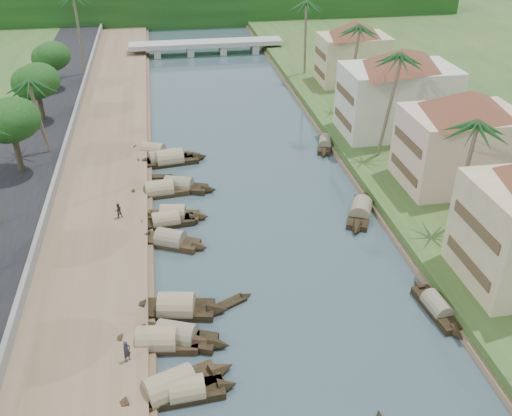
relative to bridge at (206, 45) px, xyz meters
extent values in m
plane|color=#33464D|center=(0.00, -72.00, -1.72)|extent=(220.00, 220.00, 0.00)
cube|color=brown|center=(-16.00, -52.00, -1.32)|extent=(10.00, 180.00, 0.80)
cube|color=#294E1F|center=(19.00, -52.00, -1.12)|extent=(16.00, 180.00, 1.20)
cube|color=black|center=(-24.50, -52.00, -1.02)|extent=(8.00, 180.00, 1.40)
cube|color=slate|center=(-20.20, -52.00, -0.37)|extent=(0.40, 180.00, 1.10)
cube|color=#14340E|center=(0.00, 23.00, 2.28)|extent=(120.00, 4.00, 8.00)
cube|color=#14340E|center=(0.00, 28.00, 2.28)|extent=(120.00, 4.00, 8.00)
cube|color=#14340E|center=(0.00, 33.00, 2.28)|extent=(120.00, 4.00, 8.00)
cube|color=#9A9B91|center=(0.00, 0.00, 0.28)|extent=(28.00, 4.00, 0.80)
cube|color=#9A9B91|center=(-9.00, 0.00, -0.82)|extent=(1.20, 3.50, 1.80)
cube|color=#9A9B91|center=(-3.00, 0.00, -0.82)|extent=(1.20, 3.50, 1.80)
cube|color=#9A9B91|center=(3.00, 0.00, -0.82)|extent=(1.20, 3.50, 1.80)
cube|color=#9A9B91|center=(9.00, 0.00, -0.82)|extent=(1.20, 3.50, 1.80)
cube|color=brown|center=(12.95, -74.00, 1.48)|extent=(0.10, 6.40, 0.90)
cube|color=brown|center=(12.95, -74.00, 4.68)|extent=(0.10, 6.40, 0.90)
cube|color=#D09F93|center=(20.00, -58.00, 3.23)|extent=(11.00, 8.00, 7.50)
pyramid|color=brown|center=(20.00, -58.00, 8.08)|extent=(14.11, 14.11, 2.20)
cube|color=brown|center=(14.45, -58.00, 1.35)|extent=(0.10, 6.40, 0.90)
cube|color=brown|center=(14.45, -58.00, 4.35)|extent=(0.10, 6.40, 0.90)
cube|color=beige|center=(19.00, -44.00, 3.48)|extent=(13.00, 8.00, 8.00)
pyramid|color=brown|center=(19.00, -44.00, 8.58)|extent=(15.59, 15.59, 2.20)
cube|color=brown|center=(12.45, -44.00, 1.48)|extent=(0.10, 6.40, 0.90)
cube|color=brown|center=(12.45, -44.00, 4.68)|extent=(0.10, 6.40, 0.90)
cube|color=beige|center=(20.00, -24.00, 2.98)|extent=(10.00, 7.00, 7.00)
pyramid|color=brown|center=(20.00, -24.00, 7.58)|extent=(12.62, 12.62, 2.20)
cube|color=brown|center=(14.95, -24.00, 1.23)|extent=(0.10, 5.60, 0.90)
cube|color=brown|center=(14.95, -24.00, 4.03)|extent=(0.10, 5.60, 0.90)
cube|color=black|center=(-8.68, -80.45, -1.52)|extent=(4.81, 1.98, 0.70)
cone|color=black|center=(-6.07, -80.29, -1.44)|extent=(1.47, 1.60, 1.66)
cone|color=black|center=(-11.29, -80.62, -1.44)|extent=(1.47, 1.60, 1.66)
cylinder|color=#957E5F|center=(-8.68, -80.45, -1.14)|extent=(3.70, 1.97, 1.75)
cube|color=black|center=(-9.68, -80.06, -1.52)|extent=(6.82, 4.10, 0.70)
cone|color=black|center=(-6.27, -78.85, -1.44)|extent=(2.37, 2.35, 2.04)
cone|color=black|center=(-13.10, -81.28, -1.44)|extent=(2.37, 2.35, 2.04)
cylinder|color=#957E5F|center=(-9.68, -80.06, -1.14)|extent=(5.40, 3.66, 2.12)
cube|color=black|center=(-9.09, -75.36, -1.52)|extent=(5.99, 3.86, 0.70)
cone|color=black|center=(-6.15, -76.56, -1.44)|extent=(2.14, 2.14, 1.83)
cone|color=black|center=(-12.03, -74.15, -1.44)|extent=(2.14, 2.14, 1.83)
cylinder|color=gray|center=(-9.09, -75.36, -1.14)|extent=(4.76, 3.41, 1.90)
cube|color=black|center=(-10.40, -75.68, -1.52)|extent=(5.97, 2.81, 0.70)
cone|color=black|center=(-7.25, -76.18, -1.44)|extent=(1.92, 1.99, 1.93)
cone|color=black|center=(-13.55, -75.19, -1.44)|extent=(1.92, 1.99, 1.93)
cylinder|color=#957E5F|center=(-10.40, -75.68, -1.14)|extent=(4.64, 2.68, 2.02)
cube|color=black|center=(-8.91, -72.33, -1.52)|extent=(5.89, 3.15, 0.70)
cone|color=black|center=(-5.87, -72.90, -1.44)|extent=(1.98, 2.21, 2.11)
cone|color=black|center=(-11.96, -71.75, -1.44)|extent=(1.98, 2.21, 2.11)
cylinder|color=#957E5F|center=(-8.91, -72.33, -1.14)|extent=(4.61, 2.99, 2.24)
cube|color=black|center=(-9.03, -63.03, -1.52)|extent=(5.43, 3.91, 0.70)
cone|color=black|center=(-6.46, -64.28, -1.44)|extent=(2.08, 2.15, 1.82)
cone|color=black|center=(-11.59, -61.78, -1.44)|extent=(2.08, 2.15, 1.82)
cylinder|color=gray|center=(-9.03, -63.03, -1.14)|extent=(4.37, 3.44, 1.92)
cube|color=black|center=(-9.30, -59.65, -1.52)|extent=(5.41, 2.22, 0.70)
cone|color=black|center=(-6.39, -59.34, -1.44)|extent=(1.66, 1.65, 1.66)
cone|color=black|center=(-12.20, -59.97, -1.44)|extent=(1.66, 1.65, 1.66)
cylinder|color=#957E5F|center=(-9.30, -59.65, -1.14)|extent=(4.18, 2.15, 1.72)
cube|color=black|center=(-8.61, -58.65, -1.52)|extent=(5.19, 2.70, 0.70)
cone|color=black|center=(-5.91, -59.14, -1.44)|extent=(1.73, 1.89, 1.81)
cone|color=black|center=(-11.31, -58.15, -1.44)|extent=(1.73, 1.89, 1.81)
cylinder|color=#957E5F|center=(-8.61, -58.65, -1.14)|extent=(4.06, 2.56, 1.91)
cube|color=black|center=(-7.79, -52.74, -1.52)|extent=(6.20, 3.64, 0.70)
cone|color=black|center=(-4.67, -53.84, -1.44)|extent=(2.13, 2.07, 1.79)
cone|color=black|center=(-10.91, -51.65, -1.44)|extent=(2.13, 2.07, 1.79)
cylinder|color=gray|center=(-7.79, -52.74, -1.14)|extent=(4.90, 3.24, 1.84)
cube|color=black|center=(-9.77, -53.49, -1.52)|extent=(6.13, 2.50, 0.70)
cone|color=black|center=(-6.47, -53.18, -1.44)|extent=(1.88, 1.91, 1.95)
cone|color=black|center=(-13.08, -53.80, -1.44)|extent=(1.88, 1.91, 1.95)
cylinder|color=#957E5F|center=(-9.77, -53.49, -1.14)|extent=(4.73, 2.45, 2.03)
cube|color=black|center=(-8.45, -46.15, -1.52)|extent=(6.55, 3.00, 0.70)
cone|color=black|center=(-4.98, -45.68, -1.44)|extent=(2.08, 2.18, 2.15)
cone|color=black|center=(-11.93, -46.63, -1.44)|extent=(2.08, 2.18, 2.15)
cylinder|color=#957E5F|center=(-8.45, -46.15, -1.14)|extent=(5.08, 2.88, 2.25)
cube|color=black|center=(-9.20, -45.73, -1.52)|extent=(6.77, 3.14, 0.70)
cone|color=black|center=(-5.65, -44.97, -1.44)|extent=(2.15, 1.99, 1.85)
cone|color=black|center=(-12.75, -46.48, -1.44)|extent=(2.15, 1.99, 1.85)
cylinder|color=gray|center=(-9.20, -45.73, -1.14)|extent=(5.28, 2.89, 1.89)
cube|color=black|center=(-10.30, -43.46, -1.52)|extent=(5.69, 3.94, 0.70)
cone|color=black|center=(-7.56, -44.75, -1.44)|extent=(2.11, 2.12, 1.77)
cone|color=black|center=(-13.04, -42.16, -1.44)|extent=(2.11, 2.12, 1.77)
cylinder|color=#957E5F|center=(-10.30, -43.46, -1.14)|extent=(4.56, 3.45, 1.85)
cube|color=black|center=(10.24, -75.49, -1.52)|extent=(1.96, 5.30, 0.70)
cone|color=black|center=(9.97, -72.62, -1.44)|extent=(1.46, 1.59, 1.49)
cone|color=black|center=(10.52, -78.36, -1.44)|extent=(1.46, 1.59, 1.49)
cylinder|color=gray|center=(10.24, -75.49, -1.14)|extent=(1.90, 4.09, 1.53)
cube|color=black|center=(9.24, -60.87, -1.52)|extent=(4.32, 6.29, 0.70)
cone|color=black|center=(10.67, -57.83, -1.44)|extent=(2.30, 2.31, 1.92)
cone|color=black|center=(7.80, -63.90, -1.44)|extent=(2.30, 2.31, 1.92)
cylinder|color=gray|center=(9.24, -60.87, -1.14)|extent=(3.78, 5.03, 2.00)
cube|color=black|center=(10.26, -44.61, -1.52)|extent=(3.12, 5.50, 0.70)
cone|color=black|center=(11.20, -41.82, -1.44)|extent=(1.77, 1.86, 1.54)
cone|color=black|center=(9.32, -47.39, -1.44)|extent=(1.77, 1.86, 1.54)
cylinder|color=gray|center=(10.26, -44.61, -1.14)|extent=(2.78, 4.34, 1.58)
cone|color=black|center=(2.65, -83.99, -1.62)|extent=(0.95, 1.13, 0.71)
cube|color=black|center=(-5.47, -72.36, -1.62)|extent=(3.92, 2.60, 0.35)
cone|color=black|center=(-3.49, -71.33, -1.62)|extent=(1.28, 1.24, 0.88)
cone|color=black|center=(-7.45, -73.38, -1.62)|extent=(1.28, 1.24, 0.88)
cube|color=black|center=(-10.49, -49.56, -1.62)|extent=(4.35, 1.49, 0.35)
cone|color=black|center=(-8.11, -49.92, -1.62)|extent=(1.18, 1.01, 0.85)
cone|color=black|center=(-12.86, -49.20, -1.62)|extent=(1.18, 1.01, 0.85)
cylinder|color=brown|center=(16.00, -66.12, 4.48)|extent=(0.86, 0.36, 10.02)
sphere|color=#194D1D|center=(16.00, -66.12, 9.29)|extent=(3.20, 3.20, 3.20)
cylinder|color=brown|center=(15.00, -50.37, 5.20)|extent=(1.79, 0.36, 11.40)
sphere|color=#194D1D|center=(15.00, -50.37, 10.70)|extent=(3.20, 3.20, 3.20)
cylinder|color=brown|center=(16.00, -35.28, 4.97)|extent=(1.30, 0.36, 10.98)
sphere|color=#194D1D|center=(16.00, -35.28, 10.25)|extent=(3.20, 3.20, 3.20)
cylinder|color=brown|center=(-22.00, -43.69, 3.82)|extent=(1.16, 0.36, 8.28)
sphere|color=#194D1D|center=(-22.00, -43.69, 7.79)|extent=(3.20, 3.20, 3.20)
cylinder|color=brown|center=(14.00, -18.58, 5.01)|extent=(0.54, 0.36, 11.07)
sphere|color=#194D1D|center=(14.00, -18.58, 10.32)|extent=(3.20, 3.20, 3.20)
cylinder|color=brown|center=(-20.50, -13.63, 5.65)|extent=(0.38, 0.36, 11.94)
cylinder|color=#403524|center=(-24.00, -48.32, 1.59)|extent=(0.60, 0.60, 3.92)
ellipsoid|color=#14340E|center=(-24.00, -48.32, 5.34)|extent=(5.32, 5.32, 4.37)
cylinder|color=#403524|center=(-24.00, -33.30, 1.37)|extent=(0.60, 0.60, 3.46)
ellipsoid|color=#14340E|center=(-24.00, -33.30, 4.67)|extent=(5.18, 5.18, 4.26)
cylinder|color=#403524|center=(-24.00, -20.25, 1.24)|extent=(0.60, 0.60, 3.20)
ellipsoid|color=#14340E|center=(-24.00, -20.25, 4.30)|extent=(4.84, 4.84, 3.98)
cylinder|color=#403524|center=(24.00, -42.79, 1.26)|extent=(0.60, 0.60, 3.65)
ellipsoid|color=#14340E|center=(24.00, -42.79, 4.75)|extent=(4.89, 4.89, 4.02)
imported|color=#24232B|center=(-12.30, -77.51, -0.13)|extent=(0.68, 0.66, 1.58)
imported|color=#2E2C20|center=(-13.59, -58.81, -0.18)|extent=(0.87, 0.78, 1.49)
camera|label=1|loc=(-8.59, -105.87, 26.40)|focal=40.00mm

